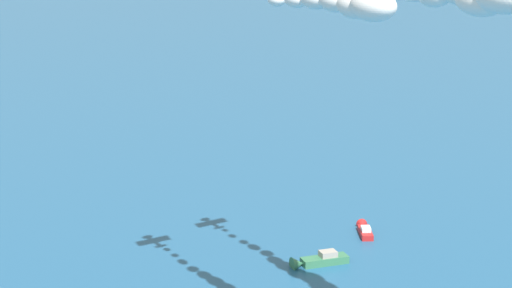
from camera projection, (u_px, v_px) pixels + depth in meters
name	position (u px, v px, depth m)	size (l,w,h in m)	color
motorboat_near_centre	(317.00, 261.00, 166.07)	(9.35, 10.38, 3.23)	#33704C
motorboat_offshore	(364.00, 230.00, 182.95)	(9.16, 5.52, 2.60)	#B21E1E
smoke_trail_lead	(341.00, 3.00, 102.91)	(23.53, 29.20, 3.71)	silver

